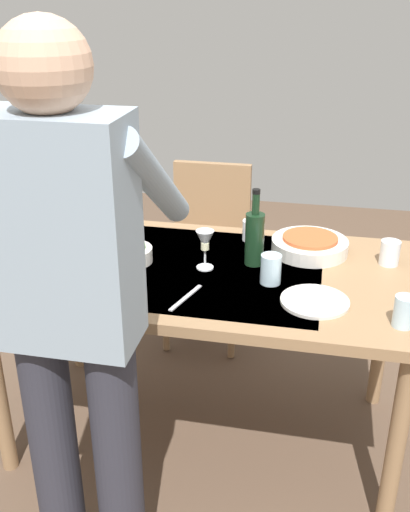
% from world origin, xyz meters
% --- Properties ---
extents(ground_plane, '(6.00, 6.00, 0.00)m').
position_xyz_m(ground_plane, '(0.00, 0.00, 0.00)').
color(ground_plane, brown).
extents(dining_table, '(1.57, 0.85, 0.77)m').
position_xyz_m(dining_table, '(0.00, 0.00, 0.69)').
color(dining_table, '#93704C').
rests_on(dining_table, ground_plane).
extents(chair_near, '(0.40, 0.40, 0.91)m').
position_xyz_m(chair_near, '(0.15, -0.81, 0.53)').
color(chair_near, brown).
rests_on(chair_near, ground_plane).
extents(person_server, '(0.42, 0.61, 1.69)m').
position_xyz_m(person_server, '(0.21, 0.69, 0.96)').
color(person_server, '#2D2D38').
rests_on(person_server, ground_plane).
extents(wine_bottle, '(0.07, 0.07, 0.30)m').
position_xyz_m(wine_bottle, '(-0.17, -0.08, 0.88)').
color(wine_bottle, black).
rests_on(wine_bottle, dining_table).
extents(wine_glass_left, '(0.07, 0.07, 0.15)m').
position_xyz_m(wine_glass_left, '(-0.00, 0.00, 0.88)').
color(wine_glass_left, white).
rests_on(wine_glass_left, dining_table).
extents(wine_glass_right, '(0.07, 0.07, 0.15)m').
position_xyz_m(wine_glass_right, '(0.61, 0.09, 0.88)').
color(wine_glass_right, white).
rests_on(wine_glass_right, dining_table).
extents(water_cup_near_left, '(0.06, 0.06, 0.10)m').
position_xyz_m(water_cup_near_left, '(-0.68, 0.28, 0.82)').
color(water_cup_near_left, silver).
rests_on(water_cup_near_left, dining_table).
extents(water_cup_near_right, '(0.07, 0.07, 0.11)m').
position_xyz_m(water_cup_near_right, '(-0.25, 0.07, 0.83)').
color(water_cup_near_right, silver).
rests_on(water_cup_near_right, dining_table).
extents(water_cup_far_left, '(0.07, 0.07, 0.09)m').
position_xyz_m(water_cup_far_left, '(-0.13, -0.30, 0.82)').
color(water_cup_far_left, silver).
rests_on(water_cup_far_left, dining_table).
extents(water_cup_far_right, '(0.07, 0.07, 0.09)m').
position_xyz_m(water_cup_far_right, '(-0.68, -0.18, 0.82)').
color(water_cup_far_right, silver).
rests_on(water_cup_far_right, dining_table).
extents(serving_bowl_pasta, '(0.30, 0.30, 0.07)m').
position_xyz_m(serving_bowl_pasta, '(-0.38, -0.22, 0.81)').
color(serving_bowl_pasta, silver).
rests_on(serving_bowl_pasta, dining_table).
extents(side_bowl_salad, '(0.18, 0.18, 0.07)m').
position_xyz_m(side_bowl_salad, '(0.30, -0.00, 0.81)').
color(side_bowl_salad, silver).
rests_on(side_bowl_salad, dining_table).
extents(dinner_plate_near, '(0.23, 0.23, 0.01)m').
position_xyz_m(dinner_plate_near, '(-0.41, 0.19, 0.78)').
color(dinner_plate_near, silver).
rests_on(dinner_plate_near, dining_table).
extents(dinner_plate_far, '(0.23, 0.23, 0.01)m').
position_xyz_m(dinner_plate_far, '(0.53, -0.09, 0.78)').
color(dinner_plate_far, silver).
rests_on(dinner_plate_far, dining_table).
extents(table_knife, '(0.07, 0.20, 0.00)m').
position_xyz_m(table_knife, '(0.02, 0.24, 0.78)').
color(table_knife, silver).
rests_on(table_knife, dining_table).
extents(table_fork, '(0.06, 0.18, 0.00)m').
position_xyz_m(table_fork, '(0.07, -0.28, 0.78)').
color(table_fork, silver).
rests_on(table_fork, dining_table).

